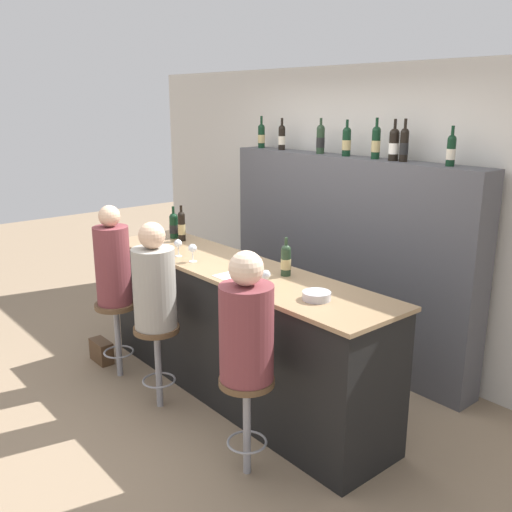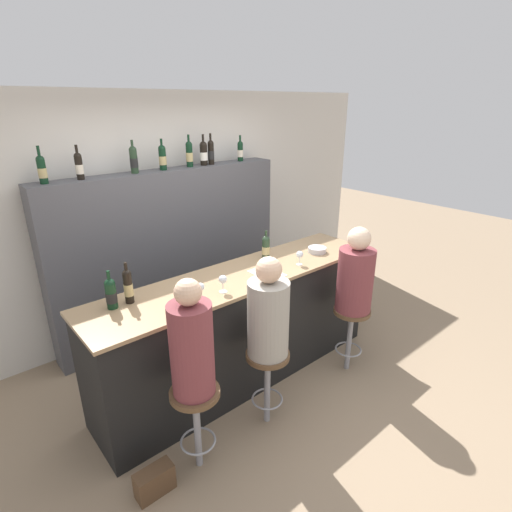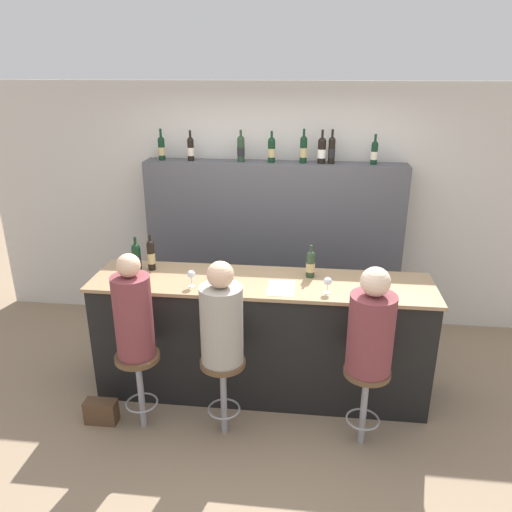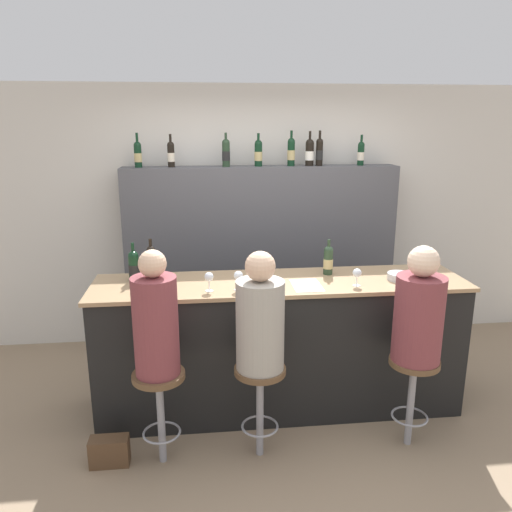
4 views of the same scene
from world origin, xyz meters
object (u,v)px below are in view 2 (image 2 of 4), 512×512
object	(u,v)px
wine_bottle_counter_2	(266,247)
bar_stool_right	(351,323)
wine_bottle_backbar_5	(204,153)
metal_bowl	(317,250)
wine_bottle_backbar_6	(211,152)
wine_glass_0	(200,288)
wine_bottle_counter_1	(128,286)
wine_bottle_backbar_4	(189,154)
bar_stool_left	(196,408)
guest_seated_left	(191,345)
wine_bottle_backbar_0	(42,169)
bar_stool_middle	(267,369)
guest_seated_middle	(268,314)
handbag	(155,481)
wine_bottle_counter_0	(111,293)
wine_bottle_backbar_2	(134,159)
guest_seated_right	(356,275)
wine_bottle_backbar_1	(79,166)
wine_bottle_backbar_7	(240,151)
wine_bottle_backbar_3	(162,157)
wine_glass_2	(300,255)
wine_glass_1	(223,280)

from	to	relation	value
wine_bottle_counter_2	bar_stool_right	bearing A→B (deg)	-58.77
wine_bottle_backbar_5	metal_bowl	world-z (taller)	wine_bottle_backbar_5
wine_bottle_backbar_6	wine_glass_0	bearing A→B (deg)	-128.14
wine_bottle_counter_2	wine_bottle_backbar_6	xyz separation A→B (m)	(0.16, 1.10, 0.78)
wine_bottle_counter_1	wine_bottle_backbar_4	distance (m)	1.84
bar_stool_left	guest_seated_left	distance (m)	0.51
wine_bottle_backbar_0	wine_bottle_backbar_5	xyz separation A→B (m)	(1.63, -0.00, 0.01)
guest_seated_left	bar_stool_middle	xyz separation A→B (m)	(0.67, 0.00, -0.51)
wine_bottle_counter_2	guest_seated_middle	size ratio (longest dim) A/B	0.35
bar_stool_right	handbag	world-z (taller)	bar_stool_right
wine_bottle_backbar_4	wine_bottle_counter_0	bearing A→B (deg)	-141.73
wine_bottle_backbar_2	wine_glass_0	size ratio (longest dim) A/B	2.24
guest_seated_left	guest_seated_right	size ratio (longest dim) A/B	1.03
wine_bottle_backbar_2	wine_bottle_backbar_0	bearing A→B (deg)	180.00
wine_bottle_counter_2	wine_glass_0	bearing A→B (deg)	-161.71
wine_bottle_backbar_1	guest_seated_right	world-z (taller)	wine_bottle_backbar_1
wine_bottle_backbar_2	bar_stool_left	xyz separation A→B (m)	(-0.56, -1.83, -1.45)
wine_bottle_backbar_7	bar_stool_right	size ratio (longest dim) A/B	0.44
wine_bottle_backbar_0	wine_bottle_backbar_3	distance (m)	1.13
handbag	wine_bottle_backbar_2	bearing A→B (deg)	63.60
wine_glass_2	guest_seated_right	distance (m)	0.54
wine_glass_0	guest_seated_left	xyz separation A→B (m)	(-0.35, -0.42, -0.14)
wine_bottle_backbar_0	wine_bottle_counter_1	bearing A→B (deg)	-80.56
wine_bottle_backbar_0	guest_seated_left	world-z (taller)	wine_bottle_backbar_0
wine_glass_2	wine_bottle_backbar_4	bearing A→B (deg)	100.09
wine_bottle_backbar_6	wine_glass_0	xyz separation A→B (m)	(-1.11, -1.41, -0.79)
wine_bottle_counter_2	guest_seated_right	size ratio (longest dim) A/B	0.35
wine_glass_1	metal_bowl	size ratio (longest dim) A/B	0.78
metal_bowl	bar_stool_left	world-z (taller)	metal_bowl
wine_bottle_backbar_6	bar_stool_right	world-z (taller)	wine_bottle_backbar_6
wine_bottle_backbar_2	wine_bottle_counter_0	bearing A→B (deg)	-124.96
wine_bottle_backbar_6	wine_bottle_backbar_0	bearing A→B (deg)	180.00
wine_bottle_backbar_0	guest_seated_left	xyz separation A→B (m)	(0.26, -1.83, -0.92)
wine_bottle_counter_2	wine_glass_2	size ratio (longest dim) A/B	2.12
wine_glass_2	bar_stool_left	size ratio (longest dim) A/B	0.20
wine_glass_0	wine_glass_2	xyz separation A→B (m)	(1.08, 0.00, -0.01)
wine_glass_1	guest_seated_right	xyz separation A→B (m)	(1.18, -0.42, -0.16)
wine_bottle_backbar_3	wine_glass_0	bearing A→B (deg)	-110.06
wine_bottle_backbar_5	guest_seated_middle	world-z (taller)	wine_bottle_backbar_5
wine_bottle_counter_1	guest_seated_right	bearing A→B (deg)	-21.84
wine_bottle_backbar_1	bar_stool_left	world-z (taller)	wine_bottle_backbar_1
wine_bottle_backbar_5	wine_glass_0	xyz separation A→B (m)	(-1.01, -1.41, -0.79)
wine_bottle_counter_0	wine_bottle_backbar_5	size ratio (longest dim) A/B	0.90
wine_bottle_backbar_7	guest_seated_right	distance (m)	2.06
wine_bottle_counter_2	wine_bottle_backbar_3	world-z (taller)	wine_bottle_backbar_3
wine_glass_0	wine_glass_1	bearing A→B (deg)	0.00
wine_bottle_counter_0	wine_glass_0	xyz separation A→B (m)	(0.56, -0.31, -0.02)
wine_bottle_backbar_5	bar_stool_right	bearing A→B (deg)	-78.41
wine_glass_2	wine_bottle_counter_1	bearing A→B (deg)	168.32
wine_bottle_backbar_0	guest_seated_left	bearing A→B (deg)	-81.77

